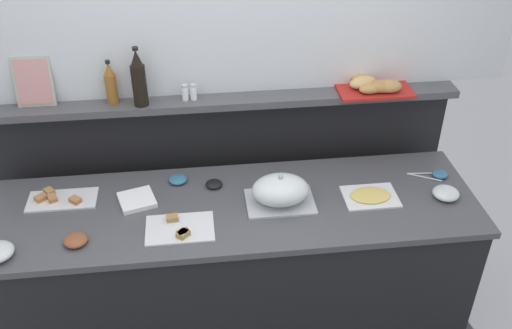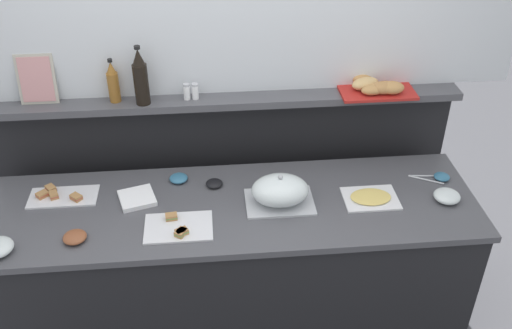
{
  "view_description": "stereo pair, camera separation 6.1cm",
  "coord_description": "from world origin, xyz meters",
  "px_view_note": "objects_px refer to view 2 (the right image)",
  "views": [
    {
      "loc": [
        -0.14,
        -2.27,
        2.71
      ],
      "look_at": [
        0.14,
        0.1,
        1.1
      ],
      "focal_mm": 40.54,
      "sensor_mm": 36.0,
      "label": 1
    },
    {
      "loc": [
        -0.08,
        -2.28,
        2.71
      ],
      "look_at": [
        0.14,
        0.1,
        1.1
      ],
      "focal_mm": 40.54,
      "sensor_mm": 36.0,
      "label": 2
    }
  ],
  "objects_px": {
    "bread_basket": "(377,87)",
    "wine_bottle_dark": "(141,78)",
    "sandwich_platter_side": "(178,227)",
    "pepper_shaker": "(195,91)",
    "glass_bowl_medium": "(447,196)",
    "condiment_bowl_teal": "(75,237)",
    "condiment_bowl_dark": "(214,183)",
    "vinegar_bottle_amber": "(113,83)",
    "sandwich_platter_rear": "(61,196)",
    "condiment_bowl_cream": "(442,177)",
    "serving_tongs": "(425,178)",
    "framed_picture": "(36,79)",
    "cold_cuts_platter": "(371,198)",
    "serving_cloche": "(280,191)",
    "salt_shaker": "(187,92)",
    "napkin_stack": "(137,198)",
    "condiment_bowl_red": "(179,178)"
  },
  "relations": [
    {
      "from": "condiment_bowl_teal",
      "to": "napkin_stack",
      "type": "bearing_deg",
      "value": 47.1
    },
    {
      "from": "sandwich_platter_side",
      "to": "condiment_bowl_red",
      "type": "bearing_deg",
      "value": 90.81
    },
    {
      "from": "condiment_bowl_dark",
      "to": "pepper_shaker",
      "type": "bearing_deg",
      "value": 104.45
    },
    {
      "from": "condiment_bowl_cream",
      "to": "serving_tongs",
      "type": "xyz_separation_m",
      "value": [
        -0.09,
        0.01,
        -0.01
      ]
    },
    {
      "from": "cold_cuts_platter",
      "to": "bread_basket",
      "type": "height_order",
      "value": "bread_basket"
    },
    {
      "from": "condiment_bowl_dark",
      "to": "condiment_bowl_cream",
      "type": "xyz_separation_m",
      "value": [
        1.2,
        -0.05,
        -0.0
      ]
    },
    {
      "from": "glass_bowl_medium",
      "to": "condiment_bowl_teal",
      "type": "relative_size",
      "value": 1.22
    },
    {
      "from": "condiment_bowl_red",
      "to": "framed_picture",
      "type": "height_order",
      "value": "framed_picture"
    },
    {
      "from": "pepper_shaker",
      "to": "glass_bowl_medium",
      "type": "bearing_deg",
      "value": -22.91
    },
    {
      "from": "napkin_stack",
      "to": "wine_bottle_dark",
      "type": "bearing_deg",
      "value": 82.26
    },
    {
      "from": "sandwich_platter_rear",
      "to": "vinegar_bottle_amber",
      "type": "relative_size",
      "value": 1.45
    },
    {
      "from": "vinegar_bottle_amber",
      "to": "salt_shaker",
      "type": "xyz_separation_m",
      "value": [
        0.37,
        -0.01,
        -0.06
      ]
    },
    {
      "from": "vinegar_bottle_amber",
      "to": "glass_bowl_medium",
      "type": "bearing_deg",
      "value": -17.96
    },
    {
      "from": "serving_tongs",
      "to": "pepper_shaker",
      "type": "height_order",
      "value": "pepper_shaker"
    },
    {
      "from": "sandwich_platter_side",
      "to": "vinegar_bottle_amber",
      "type": "height_order",
      "value": "vinegar_bottle_amber"
    },
    {
      "from": "sandwich_platter_rear",
      "to": "vinegar_bottle_amber",
      "type": "bearing_deg",
      "value": 49.3
    },
    {
      "from": "condiment_bowl_teal",
      "to": "vinegar_bottle_amber",
      "type": "relative_size",
      "value": 0.46
    },
    {
      "from": "sandwich_platter_rear",
      "to": "salt_shaker",
      "type": "distance_m",
      "value": 0.83
    },
    {
      "from": "serving_cloche",
      "to": "serving_tongs",
      "type": "bearing_deg",
      "value": 9.88
    },
    {
      "from": "sandwich_platter_rear",
      "to": "pepper_shaker",
      "type": "xyz_separation_m",
      "value": [
        0.7,
        0.32,
        0.4
      ]
    },
    {
      "from": "condiment_bowl_cream",
      "to": "napkin_stack",
      "type": "distance_m",
      "value": 1.59
    },
    {
      "from": "condiment_bowl_cream",
      "to": "pepper_shaker",
      "type": "xyz_separation_m",
      "value": [
        -1.28,
        0.34,
        0.39
      ]
    },
    {
      "from": "vinegar_bottle_amber",
      "to": "framed_picture",
      "type": "height_order",
      "value": "framed_picture"
    },
    {
      "from": "cold_cuts_platter",
      "to": "serving_cloche",
      "type": "height_order",
      "value": "serving_cloche"
    },
    {
      "from": "condiment_bowl_cream",
      "to": "salt_shaker",
      "type": "height_order",
      "value": "salt_shaker"
    },
    {
      "from": "serving_cloche",
      "to": "wine_bottle_dark",
      "type": "relative_size",
      "value": 1.08
    },
    {
      "from": "condiment_bowl_dark",
      "to": "vinegar_bottle_amber",
      "type": "relative_size",
      "value": 0.37
    },
    {
      "from": "condiment_bowl_dark",
      "to": "pepper_shaker",
      "type": "xyz_separation_m",
      "value": [
        -0.07,
        0.29,
        0.39
      ]
    },
    {
      "from": "bread_basket",
      "to": "framed_picture",
      "type": "bearing_deg",
      "value": 178.02
    },
    {
      "from": "napkin_stack",
      "to": "vinegar_bottle_amber",
      "type": "relative_size",
      "value": 0.72
    },
    {
      "from": "salt_shaker",
      "to": "wine_bottle_dark",
      "type": "bearing_deg",
      "value": -173.47
    },
    {
      "from": "condiment_bowl_teal",
      "to": "wine_bottle_dark",
      "type": "xyz_separation_m",
      "value": [
        0.31,
        0.63,
        0.49
      ]
    },
    {
      "from": "sandwich_platter_side",
      "to": "wine_bottle_dark",
      "type": "relative_size",
      "value": 1.02
    },
    {
      "from": "sandwich_platter_rear",
      "to": "napkin_stack",
      "type": "relative_size",
      "value": 2.02
    },
    {
      "from": "condiment_bowl_dark",
      "to": "bread_basket",
      "type": "distance_m",
      "value": 1.01
    },
    {
      "from": "serving_tongs",
      "to": "pepper_shaker",
      "type": "relative_size",
      "value": 2.15
    },
    {
      "from": "condiment_bowl_dark",
      "to": "pepper_shaker",
      "type": "height_order",
      "value": "pepper_shaker"
    },
    {
      "from": "bread_basket",
      "to": "sandwich_platter_side",
      "type": "bearing_deg",
      "value": -151.01
    },
    {
      "from": "napkin_stack",
      "to": "condiment_bowl_dark",
      "type": "bearing_deg",
      "value": 12.45
    },
    {
      "from": "framed_picture",
      "to": "bread_basket",
      "type": "bearing_deg",
      "value": -1.98
    },
    {
      "from": "sandwich_platter_rear",
      "to": "serving_cloche",
      "type": "height_order",
      "value": "serving_cloche"
    },
    {
      "from": "pepper_shaker",
      "to": "wine_bottle_dark",
      "type": "bearing_deg",
      "value": -174.53
    },
    {
      "from": "wine_bottle_dark",
      "to": "salt_shaker",
      "type": "relative_size",
      "value": 3.63
    },
    {
      "from": "bread_basket",
      "to": "wine_bottle_dark",
      "type": "bearing_deg",
      "value": -179.85
    },
    {
      "from": "cold_cuts_platter",
      "to": "condiment_bowl_teal",
      "type": "bearing_deg",
      "value": -172.94
    },
    {
      "from": "condiment_bowl_dark",
      "to": "serving_tongs",
      "type": "height_order",
      "value": "condiment_bowl_dark"
    },
    {
      "from": "cold_cuts_platter",
      "to": "condiment_bowl_dark",
      "type": "height_order",
      "value": "condiment_bowl_dark"
    },
    {
      "from": "serving_cloche",
      "to": "condiment_bowl_red",
      "type": "xyz_separation_m",
      "value": [
        -0.51,
        0.24,
        -0.06
      ]
    },
    {
      "from": "wine_bottle_dark",
      "to": "bread_basket",
      "type": "height_order",
      "value": "wine_bottle_dark"
    },
    {
      "from": "sandwich_platter_side",
      "to": "sandwich_platter_rear",
      "type": "relative_size",
      "value": 0.94
    }
  ]
}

